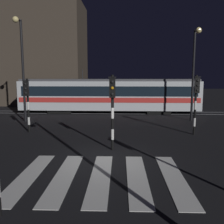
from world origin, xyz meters
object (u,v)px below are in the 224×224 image
at_px(traffic_light_median_centre, 112,101).
at_px(traffic_light_corner_far_right, 196,96).
at_px(traffic_light_corner_far_left, 27,97).
at_px(street_lamp_trackside_right, 195,64).
at_px(tram, 109,95).
at_px(street_lamp_trackside_left, 21,58).

relative_size(traffic_light_median_centre, traffic_light_corner_far_right, 1.00).
distance_m(traffic_light_corner_far_left, traffic_light_corner_far_right, 10.27).
height_order(street_lamp_trackside_right, tram, street_lamp_trackside_right).
distance_m(traffic_light_corner_far_right, tram, 10.61).
bearing_deg(street_lamp_trackside_right, street_lamp_trackside_left, -175.95).
height_order(street_lamp_trackside_left, tram, street_lamp_trackside_left).
xyz_separation_m(traffic_light_median_centre, street_lamp_trackside_right, (5.97, 8.13, 2.11)).
bearing_deg(traffic_light_median_centre, traffic_light_corner_far_right, 35.00).
height_order(traffic_light_corner_far_right, street_lamp_trackside_left, street_lamp_trackside_left).
bearing_deg(street_lamp_trackside_left, traffic_light_corner_far_right, -17.68).
bearing_deg(street_lamp_trackside_left, traffic_light_corner_far_left, -64.66).
xyz_separation_m(street_lamp_trackside_left, tram, (6.33, 5.15, -3.10)).
relative_size(traffic_light_median_centre, street_lamp_trackside_left, 0.47).
bearing_deg(traffic_light_corner_far_right, tram, 122.17).
relative_size(traffic_light_corner_far_left, tram, 0.20).
bearing_deg(street_lamp_trackside_right, traffic_light_corner_far_right, -103.55).
relative_size(street_lamp_trackside_right, tram, 0.41).
bearing_deg(tram, traffic_light_corner_far_right, -57.83).
bearing_deg(street_lamp_trackside_right, traffic_light_corner_far_left, -158.40).
xyz_separation_m(traffic_light_median_centre, traffic_light_corner_far_right, (4.83, 3.38, 0.00)).
relative_size(traffic_light_corner_far_left, street_lamp_trackside_right, 0.48).
xyz_separation_m(traffic_light_corner_far_left, tram, (4.63, 8.74, -0.48)).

